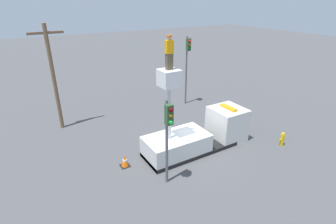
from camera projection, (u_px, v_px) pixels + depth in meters
name	position (u px, v px, depth m)	size (l,w,h in m)	color
ground_plane	(190.00, 150.00, 16.50)	(120.00, 120.00, 0.00)	#4C4C4F
bucket_truck	(199.00, 134.00, 16.42)	(6.98, 2.18, 5.40)	black
worker	(169.00, 53.00, 13.23)	(0.40, 0.26, 1.75)	brown
traffic_light_pole	(168.00, 127.00, 12.29)	(0.34, 0.57, 4.58)	#515156
traffic_light_across	(188.00, 58.00, 21.99)	(0.34, 0.57, 5.91)	#515156
fire_hydrant	(282.00, 139.00, 16.89)	(0.50, 0.26, 0.92)	gold
traffic_cone_rear	(125.00, 161.00, 14.83)	(0.52, 0.52, 0.71)	black
utility_pole	(53.00, 75.00, 17.79)	(2.20, 0.26, 7.36)	brown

